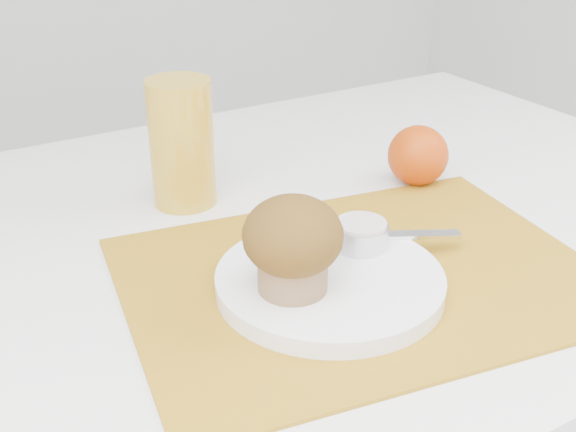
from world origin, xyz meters
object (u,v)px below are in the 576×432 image
plate (330,281)px  juice_glass (182,143)px  orange (418,156)px  muffin (293,243)px

plate → juice_glass: (-0.04, 0.26, 0.06)m
orange → muffin: bearing=-149.9°
plate → orange: (0.24, 0.16, 0.03)m
juice_glass → muffin: size_ratio=1.67×
orange → muffin: 0.33m
plate → muffin: 0.07m
orange → plate: bearing=-146.3°
plate → muffin: muffin is taller
plate → orange: 0.29m
muffin → orange: bearing=30.1°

